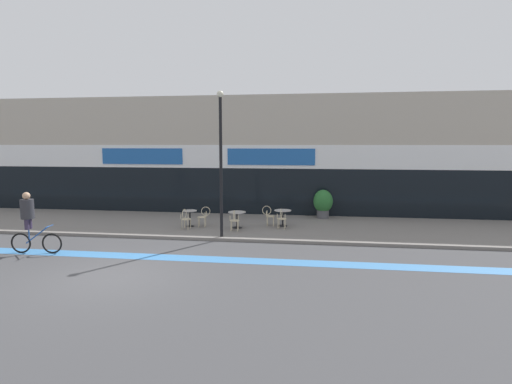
# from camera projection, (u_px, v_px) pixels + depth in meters

# --- Properties ---
(ground_plane) EXTENTS (120.00, 120.00, 0.00)m
(ground_plane) POSITION_uv_depth(u_px,v_px,m) (114.00, 277.00, 11.43)
(ground_plane) COLOR #424244
(sidewalk_slab) EXTENTS (40.00, 5.50, 0.12)m
(sidewalk_slab) POSITION_uv_depth(u_px,v_px,m) (190.00, 224.00, 18.55)
(sidewalk_slab) COLOR slate
(sidewalk_slab) RESTS_ON ground
(storefront_facade) EXTENTS (40.00, 4.06, 6.26)m
(storefront_facade) POSITION_uv_depth(u_px,v_px,m) (214.00, 156.00, 22.82)
(storefront_facade) COLOR #B2A899
(storefront_facade) RESTS_ON ground
(bike_lane_stripe) EXTENTS (36.00, 0.70, 0.01)m
(bike_lane_stripe) POSITION_uv_depth(u_px,v_px,m) (144.00, 256.00, 13.45)
(bike_lane_stripe) COLOR #3D7AB7
(bike_lane_stripe) RESTS_ON ground
(bistro_table_0) EXTENTS (0.62, 0.62, 0.72)m
(bistro_table_0) POSITION_uv_depth(u_px,v_px,m) (190.00, 215.00, 17.73)
(bistro_table_0) COLOR black
(bistro_table_0) RESTS_ON sidewalk_slab
(bistro_table_1) EXTENTS (0.78, 0.78, 0.71)m
(bistro_table_1) POSITION_uv_depth(u_px,v_px,m) (237.00, 216.00, 17.41)
(bistro_table_1) COLOR black
(bistro_table_1) RESTS_ON sidewalk_slab
(bistro_table_2) EXTENTS (0.76, 0.76, 0.72)m
(bistro_table_2) POSITION_uv_depth(u_px,v_px,m) (283.00, 215.00, 17.79)
(bistro_table_2) COLOR black
(bistro_table_2) RESTS_ON sidewalk_slab
(cafe_chair_0_near) EXTENTS (0.44, 0.59, 0.90)m
(cafe_chair_0_near) POSITION_uv_depth(u_px,v_px,m) (185.00, 217.00, 17.11)
(cafe_chair_0_near) COLOR beige
(cafe_chair_0_near) RESTS_ON sidewalk_slab
(cafe_chair_0_side) EXTENTS (0.59, 0.44, 0.90)m
(cafe_chair_0_side) POSITION_uv_depth(u_px,v_px,m) (204.00, 215.00, 17.65)
(cafe_chair_0_side) COLOR beige
(cafe_chair_0_side) RESTS_ON sidewalk_slab
(cafe_chair_1_near) EXTENTS (0.43, 0.59, 0.90)m
(cafe_chair_1_near) POSITION_uv_depth(u_px,v_px,m) (234.00, 219.00, 16.79)
(cafe_chair_1_near) COLOR beige
(cafe_chair_1_near) RESTS_ON sidewalk_slab
(cafe_chair_2_near) EXTENTS (0.44, 0.59, 0.90)m
(cafe_chair_2_near) POSITION_uv_depth(u_px,v_px,m) (281.00, 217.00, 17.18)
(cafe_chair_2_near) COLOR beige
(cafe_chair_2_near) RESTS_ON sidewalk_slab
(cafe_chair_2_side) EXTENTS (0.58, 0.41, 0.90)m
(cafe_chair_2_side) POSITION_uv_depth(u_px,v_px,m) (269.00, 214.00, 17.88)
(cafe_chair_2_side) COLOR beige
(cafe_chair_2_side) RESTS_ON sidewalk_slab
(planter_pot) EXTENTS (0.95, 0.95, 1.41)m
(planter_pot) POSITION_uv_depth(u_px,v_px,m) (323.00, 203.00, 19.69)
(planter_pot) COLOR #4C4C51
(planter_pot) RESTS_ON sidewalk_slab
(lamp_post) EXTENTS (0.26, 0.26, 5.67)m
(lamp_post) POSITION_uv_depth(u_px,v_px,m) (221.00, 155.00, 15.46)
(lamp_post) COLOR black
(lamp_post) RESTS_ON sidewalk_slab
(cyclist_0) EXTENTS (1.81, 0.55, 2.14)m
(cyclist_0) POSITION_uv_depth(u_px,v_px,m) (30.00, 219.00, 13.72)
(cyclist_0) COLOR black
(cyclist_0) RESTS_ON ground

